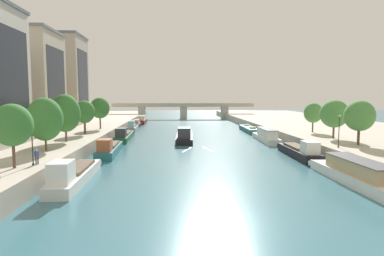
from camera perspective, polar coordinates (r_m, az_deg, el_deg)
ground_plane at (r=25.86m, az=7.07°, el=-15.68°), size 400.00×400.00×0.00m
quay_left at (r=84.95m, az=-24.64°, el=-0.56°), size 36.00×170.00×2.17m
quay_right at (r=88.58m, az=23.38°, el=-0.28°), size 36.00×170.00×2.17m
barge_midriver at (r=70.70m, az=-1.32°, el=-1.31°), size 4.23×20.45×3.18m
wake_behind_barge at (r=57.98m, az=0.97°, el=-3.73°), size 5.59×6.02×0.03m
moored_boat_left_far at (r=37.93m, az=-19.78°, el=-7.60°), size 2.92×15.01×3.20m
moored_boat_left_upstream at (r=54.66m, az=-14.18°, el=-3.51°), size 3.15×14.06×3.00m
moored_boat_left_near at (r=72.53m, az=-11.71°, el=-1.29°), size 3.11×16.08×2.95m
moored_boat_left_midway at (r=89.61m, az=-10.22°, el=0.05°), size 2.18×11.13×3.03m
moored_boat_left_end at (r=101.59m, az=-9.58°, el=0.71°), size 1.93×10.56×2.30m
moored_boat_left_lone at (r=115.55m, az=-8.62°, el=1.37°), size 2.53×14.32×2.67m
moored_boat_right_gap_after at (r=39.55m, az=26.51°, el=-7.03°), size 3.43×15.94×2.72m
moored_boat_right_second at (r=53.22m, az=18.15°, el=-3.84°), size 2.96×13.98×3.02m
moored_boat_right_downstream at (r=70.03m, az=12.72°, el=-1.33°), size 3.13×14.95×2.76m
moored_boat_right_lone at (r=88.43m, az=9.86°, el=-0.21°), size 3.12×16.02×2.33m
tree_left_third at (r=37.03m, az=-28.73°, el=0.44°), size 3.89×3.89×6.46m
tree_left_distant at (r=47.31m, az=-24.17°, el=1.40°), size 4.59×4.59×7.02m
tree_left_midway at (r=55.64m, az=-21.13°, el=2.40°), size 4.63×4.63×7.49m
tree_left_past_mid at (r=65.53m, az=-18.17°, el=2.67°), size 3.89×3.89×6.38m
tree_left_nearest at (r=74.93m, az=-15.69°, el=3.35°), size 4.18×4.18×6.92m
tree_right_midway at (r=54.05m, az=27.06°, el=1.90°), size 4.33×4.33×6.59m
tree_right_second at (r=60.80m, az=23.45°, el=2.28°), size 4.70×4.70×6.59m
tree_right_end_of_row at (r=69.88m, az=20.28°, el=2.48°), size 3.63×3.63×5.88m
lamppost_left_bank at (r=37.85m, az=-25.98°, el=-2.41°), size 0.28×0.28×4.20m
lamppost_right_bank at (r=50.34m, az=24.15°, el=-0.25°), size 0.28×0.28×4.61m
building_left_tall at (r=72.77m, az=-27.93°, el=7.10°), size 15.10×12.32×19.95m
building_left_corner at (r=92.20m, az=-22.55°, el=7.72°), size 14.26×11.92×22.75m
bridge_far at (r=137.67m, az=-1.48°, el=3.34°), size 58.68×4.40×6.52m
person_on_quay at (r=38.42m, az=-25.34°, el=-4.36°), size 0.41×0.39×1.62m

